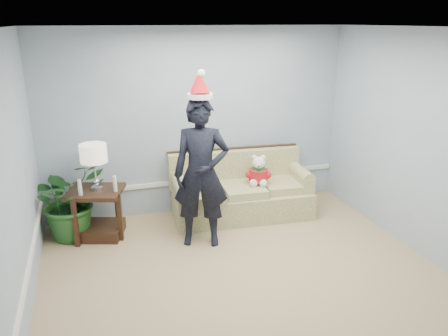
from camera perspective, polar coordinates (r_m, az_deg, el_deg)
room_shell at (r=4.15m, az=5.26°, el=-1.26°), size 4.54×5.04×2.74m
wainscot_trim at (r=5.30m, az=-12.07°, el=-7.58°), size 4.49×4.99×0.06m
sofa at (r=6.49m, az=2.14°, el=-3.26°), size 2.07×1.02×0.94m
side_table at (r=6.10m, az=-16.16°, el=-6.30°), size 0.83×0.76×0.66m
table_lamp at (r=5.82m, az=-16.68°, el=1.61°), size 0.34×0.34×0.61m
candle_pair at (r=5.79m, az=-16.18°, el=-2.29°), size 0.49×0.05×0.21m
houseplant at (r=6.10m, az=-19.52°, el=-3.86°), size 1.26×1.23×1.06m
man at (r=5.44m, az=-2.98°, el=-0.75°), size 0.80×0.65×1.90m
santa_hat at (r=5.20m, az=-3.23°, el=10.74°), size 0.34×0.38×0.36m
teddy_bear at (r=6.35m, az=4.55°, el=-0.73°), size 0.35×0.35×0.45m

